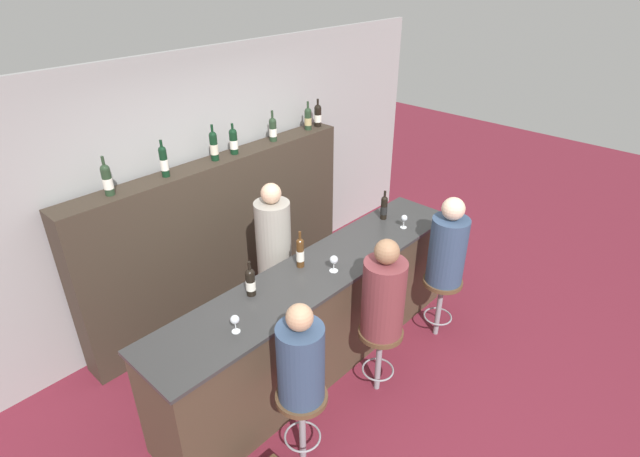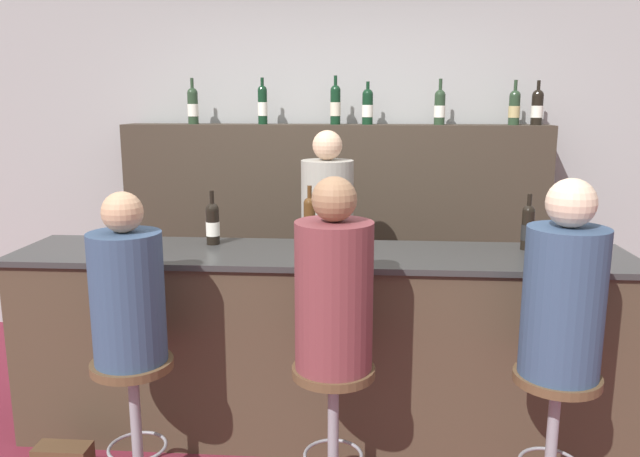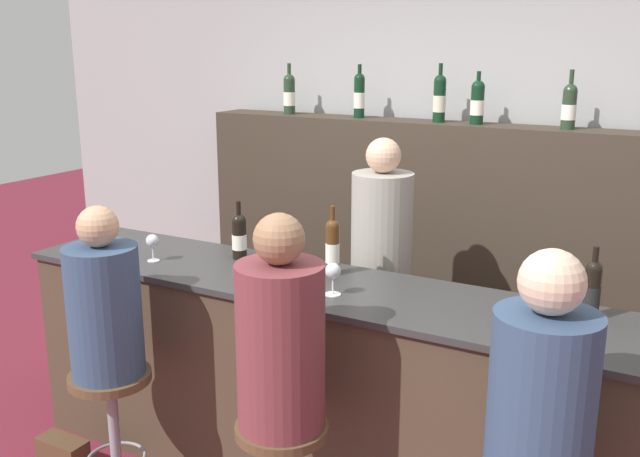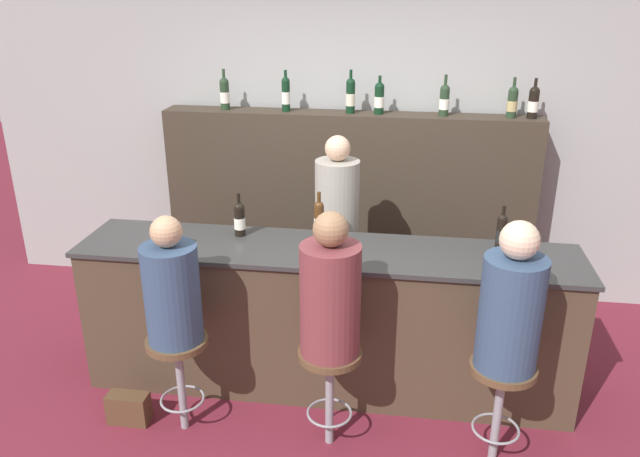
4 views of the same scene
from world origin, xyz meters
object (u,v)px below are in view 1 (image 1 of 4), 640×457
at_px(bar_stool_left, 302,409).
at_px(bar_stool_right, 441,292).
at_px(bar_stool_middle, 380,343).
at_px(guest_seated_middle, 384,294).
at_px(wine_bottle_counter_2, 384,207).
at_px(wine_bottle_backbar_2, 214,146).
at_px(bartender, 275,270).
at_px(wine_glass_1, 334,260).
at_px(guest_seated_left, 301,359).
at_px(wine_glass_0, 235,320).
at_px(wine_bottle_backbar_3, 234,141).
at_px(wine_bottle_counter_0, 250,282).
at_px(wine_bottle_counter_1, 300,252).
at_px(wine_bottle_backbar_4, 273,129).
at_px(wine_bottle_backbar_5, 308,118).
at_px(wine_bottle_backbar_1, 164,161).
at_px(wine_bottle_backbar_6, 318,115).
at_px(wine_bottle_backbar_0, 107,179).
at_px(guest_seated_right, 448,246).
at_px(wine_glass_2, 404,219).

height_order(bar_stool_left, bar_stool_right, same).
xyz_separation_m(bar_stool_middle, guest_seated_middle, (0.00, 0.00, 0.50)).
height_order(wine_bottle_counter_2, wine_bottle_backbar_2, wine_bottle_backbar_2).
bearing_deg(bartender, wine_bottle_backbar_2, 89.39).
height_order(wine_glass_1, guest_seated_left, guest_seated_left).
height_order(wine_glass_0, guest_seated_middle, guest_seated_middle).
height_order(wine_bottle_backbar_2, wine_glass_1, wine_bottle_backbar_2).
height_order(wine_bottle_backbar_3, guest_seated_middle, wine_bottle_backbar_3).
height_order(wine_bottle_counter_0, bar_stool_middle, wine_bottle_counter_0).
xyz_separation_m(wine_bottle_counter_0, wine_glass_1, (0.67, -0.25, -0.02)).
xyz_separation_m(wine_bottle_backbar_2, bar_stool_middle, (0.09, -1.91, -1.27)).
bearing_deg(wine_bottle_backbar_2, wine_bottle_counter_1, -93.77).
xyz_separation_m(wine_glass_1, bar_stool_left, (-0.88, -0.49, -0.62)).
relative_size(wine_bottle_backbar_4, bar_stool_left, 0.49).
distance_m(wine_bottle_backbar_3, wine_glass_1, 1.57).
height_order(wine_bottle_backbar_5, bartender, wine_bottle_backbar_5).
height_order(wine_glass_0, bartender, bartender).
xyz_separation_m(wine_glass_0, guest_seated_left, (0.15, -0.49, -0.15)).
relative_size(wine_glass_1, bar_stool_right, 0.23).
height_order(wine_bottle_backbar_1, guest_seated_middle, wine_bottle_backbar_1).
distance_m(wine_bottle_counter_0, wine_bottle_backbar_2, 1.47).
bearing_deg(bar_stool_right, guest_seated_left, 180.00).
bearing_deg(wine_bottle_backbar_2, wine_bottle_backbar_6, 0.00).
relative_size(wine_bottle_backbar_5, bartender, 0.19).
relative_size(wine_bottle_backbar_3, bar_stool_left, 0.46).
distance_m(wine_bottle_counter_1, wine_bottle_backbar_0, 1.63).
height_order(wine_bottle_counter_1, wine_glass_1, wine_bottle_counter_1).
relative_size(wine_bottle_counter_2, wine_bottle_backbar_0, 0.92).
bearing_deg(bar_stool_middle, wine_bottle_backbar_6, 55.75).
bearing_deg(wine_bottle_counter_1, wine_bottle_backbar_6, 38.57).
xyz_separation_m(wine_glass_1, guest_seated_right, (1.00, -0.49, -0.11)).
xyz_separation_m(wine_bottle_backbar_1, wine_bottle_backbar_2, (0.52, 0.00, 0.00)).
bearing_deg(bar_stool_right, wine_glass_1, 154.13).
xyz_separation_m(wine_bottle_backbar_0, wine_glass_1, (1.09, -1.43, -0.64)).
xyz_separation_m(wine_bottle_backbar_1, guest_seated_middle, (0.62, -1.91, -0.77)).
distance_m(wine_bottle_counter_2, wine_bottle_backbar_2, 1.72).
bearing_deg(guest_seated_left, bar_stool_left, -90.00).
distance_m(wine_bottle_backbar_5, wine_bottle_backbar_6, 0.15).
bearing_deg(bar_stool_middle, bar_stool_left, 180.00).
relative_size(wine_bottle_backbar_5, bar_stool_left, 0.48).
distance_m(wine_bottle_counter_1, wine_glass_0, 0.93).
relative_size(wine_bottle_backbar_5, bar_stool_right, 0.48).
distance_m(wine_bottle_backbar_2, guest_seated_middle, 2.06).
bearing_deg(wine_bottle_counter_1, guest_seated_right, -32.93).
bearing_deg(bar_stool_left, wine_glass_0, 106.74).
distance_m(wine_bottle_backbar_3, bar_stool_middle, 2.29).
bearing_deg(wine_glass_1, wine_bottle_backbar_0, 127.27).
xyz_separation_m(wine_bottle_backbar_6, guest_seated_right, (-0.34, -1.91, -0.75)).
bearing_deg(guest_seated_middle, wine_bottle_backbar_3, 86.04).
relative_size(wine_bottle_counter_0, wine_glass_2, 2.24).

